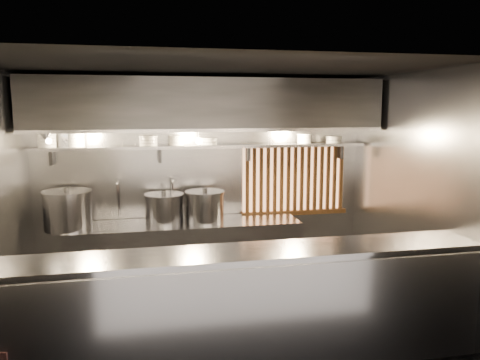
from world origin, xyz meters
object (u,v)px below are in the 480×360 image
object	(u,v)px
pendant_bulb	(199,141)
stock_pot_right	(205,206)
stock_pot_left	(68,210)
heat_lamp	(46,136)
stock_pot_mid	(164,208)

from	to	relation	value
pendant_bulb	stock_pot_right	size ratio (longest dim) A/B	0.27
stock_pot_right	stock_pot_left	bearing A→B (deg)	-179.43
stock_pot_right	heat_lamp	bearing A→B (deg)	-171.77
pendant_bulb	heat_lamp	bearing A→B (deg)	-169.00
heat_lamp	stock_pot_left	distance (m)	0.97
stock_pot_mid	stock_pot_right	xyz separation A→B (m)	(0.53, -0.05, 0.01)
heat_lamp	stock_pot_mid	world-z (taller)	heat_lamp
heat_lamp	pendant_bulb	world-z (taller)	heat_lamp
stock_pot_mid	stock_pot_right	bearing A→B (deg)	-5.62
heat_lamp	pendant_bulb	size ratio (longest dim) A/B	1.87
pendant_bulb	stock_pot_right	distance (m)	0.86
pendant_bulb	stock_pot_right	bearing A→B (deg)	-53.20
heat_lamp	stock_pot_mid	distance (m)	1.68
stock_pot_left	heat_lamp	bearing A→B (deg)	-120.45
heat_lamp	stock_pot_left	world-z (taller)	heat_lamp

